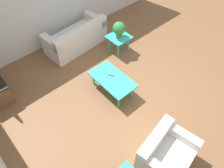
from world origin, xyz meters
name	(u,v)px	position (x,y,z in m)	size (l,w,h in m)	color
ground_plane	(130,95)	(0.00, 0.00, 0.00)	(14.00, 14.00, 0.00)	brown
sofa	(77,38)	(2.34, -0.13, 0.30)	(0.92, 1.82, 0.77)	silver
armchair	(165,154)	(-1.56, 0.65, 0.28)	(0.96, 1.10, 0.70)	silver
coffee_table	(112,80)	(0.40, 0.22, 0.37)	(1.12, 0.63, 0.42)	#2DB79E
side_table_plant	(119,38)	(1.40, -0.91, 0.43)	(0.58, 0.58, 0.50)	#2DB79E
potted_plant	(119,29)	(1.40, -0.91, 0.75)	(0.34, 0.34, 0.44)	brown
remote_control	(111,75)	(0.49, 0.17, 0.43)	(0.16, 0.09, 0.02)	#4C4C51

